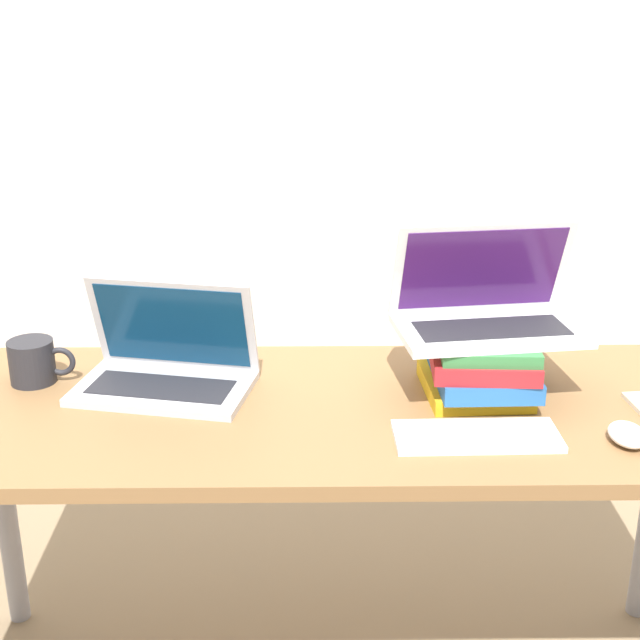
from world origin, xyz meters
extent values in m
cube|color=silver|center=(0.00, 1.35, 1.35)|extent=(8.00, 0.05, 2.70)
cube|color=brown|center=(0.00, 0.31, 0.69)|extent=(1.67, 0.62, 0.03)
cylinder|color=gray|center=(-0.78, 0.56, 0.34)|extent=(0.05, 0.05, 0.68)
cube|color=#B2B2B7|center=(-0.35, 0.38, 0.71)|extent=(0.39, 0.28, 0.02)
cube|color=#232328|center=(-0.35, 0.36, 0.72)|extent=(0.30, 0.17, 0.00)
cube|color=#B2B2B7|center=(-0.33, 0.45, 0.82)|extent=(0.36, 0.14, 0.21)
cube|color=#0A2D4C|center=(-0.33, 0.45, 0.82)|extent=(0.32, 0.12, 0.18)
cube|color=gold|center=(0.29, 0.36, 0.72)|extent=(0.21, 0.22, 0.03)
cube|color=#235693|center=(0.30, 0.37, 0.76)|extent=(0.20, 0.27, 0.04)
cube|color=maroon|center=(0.30, 0.37, 0.79)|extent=(0.22, 0.29, 0.03)
cube|color=#33753D|center=(0.30, 0.37, 0.82)|extent=(0.20, 0.25, 0.03)
cube|color=silver|center=(0.31, 0.36, 0.84)|extent=(0.39, 0.26, 0.02)
cube|color=#232328|center=(0.31, 0.35, 0.85)|extent=(0.31, 0.15, 0.00)
cube|color=silver|center=(0.30, 0.43, 0.95)|extent=(0.37, 0.13, 0.20)
cube|color=#381451|center=(0.30, 0.43, 0.95)|extent=(0.33, 0.11, 0.18)
cube|color=white|center=(0.26, 0.16, 0.71)|extent=(0.31, 0.13, 0.01)
cube|color=silver|center=(0.26, 0.16, 0.72)|extent=(0.28, 0.10, 0.00)
ellipsoid|color=white|center=(0.53, 0.15, 0.72)|extent=(0.07, 0.10, 0.03)
cylinder|color=#232328|center=(-0.63, 0.43, 0.75)|extent=(0.09, 0.09, 0.09)
torus|color=#232328|center=(-0.57, 0.43, 0.75)|extent=(0.06, 0.01, 0.06)
camera|label=1|loc=(-0.05, -1.29, 1.48)|focal=50.00mm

